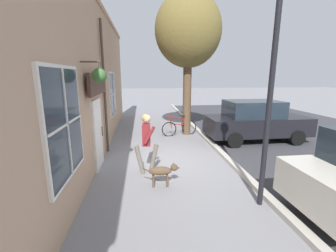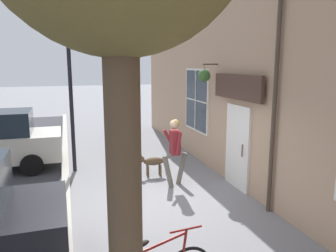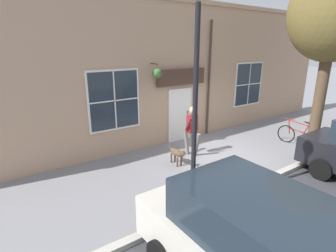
{
  "view_description": "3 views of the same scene",
  "coord_description": "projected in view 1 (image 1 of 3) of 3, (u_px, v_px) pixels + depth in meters",
  "views": [
    {
      "loc": [
        -0.8,
        -7.1,
        2.78
      ],
      "look_at": [
        -0.05,
        -0.65,
        1.32
      ],
      "focal_mm": 24.0,
      "sensor_mm": 36.0,
      "label": 1
    },
    {
      "loc": [
        1.88,
        6.77,
        3.06
      ],
      "look_at": [
        -0.8,
        -1.77,
        1.4
      ],
      "focal_mm": 35.0,
      "sensor_mm": 36.0,
      "label": 2
    },
    {
      "loc": [
        5.85,
        -6.44,
        3.67
      ],
      "look_at": [
        -0.39,
        -2.11,
        1.35
      ],
      "focal_mm": 28.0,
      "sensor_mm": 36.0,
      "label": 3
    }
  ],
  "objects": [
    {
      "name": "ground_plane",
      "position": [
        167.0,
        160.0,
        7.58
      ],
      "size": [
        90.0,
        90.0,
        0.0
      ],
      "primitive_type": "plane",
      "color": "gray"
    },
    {
      "name": "parked_car_mid_block",
      "position": [
        255.0,
        121.0,
        9.68
      ],
      "size": [
        4.32,
        1.98,
        1.75
      ],
      "color": "black",
      "rests_on": "ground_plane"
    },
    {
      "name": "leaning_bicycle",
      "position": [
        179.0,
        127.0,
        10.67
      ],
      "size": [
        1.72,
        0.34,
        1.0
      ],
      "color": "black",
      "rests_on": "ground_plane"
    },
    {
      "name": "storefront_facade",
      "position": [
        90.0,
        80.0,
        6.74
      ],
      "size": [
        0.95,
        18.0,
        5.33
      ],
      "color": "tan",
      "rests_on": "ground_plane"
    },
    {
      "name": "street_tree_by_curb",
      "position": [
        189.0,
        33.0,
        9.98
      ],
      "size": [
        2.98,
        2.68,
        6.41
      ],
      "color": "brown",
      "rests_on": "ground_plane"
    },
    {
      "name": "street_lamp",
      "position": [
        274.0,
        56.0,
        4.29
      ],
      "size": [
        0.32,
        0.32,
        4.81
      ],
      "color": "black",
      "rests_on": "ground_plane"
    },
    {
      "name": "pedestrian_walking",
      "position": [
        146.0,
        138.0,
        6.41
      ],
      "size": [
        0.72,
        0.57,
        1.74
      ],
      "color": "#6B665B",
      "rests_on": "ground_plane"
    },
    {
      "name": "dog_on_leash",
      "position": [
        163.0,
        171.0,
        5.72
      ],
      "size": [
        1.0,
        0.27,
        0.62
      ],
      "color": "brown",
      "rests_on": "ground_plane"
    },
    {
      "name": "curb_and_road",
      "position": [
        325.0,
        153.0,
        8.23
      ],
      "size": [
        10.1,
        28.0,
        0.12
      ],
      "color": "#B2ADA3",
      "rests_on": "ground_plane"
    }
  ]
}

